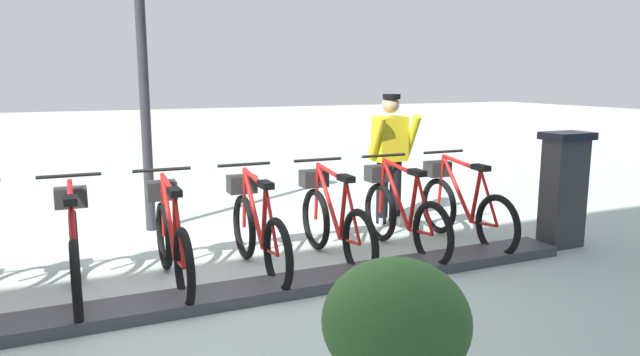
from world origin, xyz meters
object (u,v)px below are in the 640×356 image
at_px(payment_kiosk, 563,188).
at_px(bike_docked_3, 257,229).
at_px(bike_docked_4, 171,238).
at_px(worker_near_rack, 390,154).
at_px(lamp_post, 141,31).
at_px(bike_docked_1, 401,213).
at_px(planter_bush, 396,341).
at_px(bike_docked_5, 74,249).
at_px(bike_docked_0, 462,206).
at_px(bike_docked_2, 333,220).

distance_m(payment_kiosk, bike_docked_3, 3.41).
xyz_separation_m(payment_kiosk, bike_docked_4, (0.57, 4.17, -0.24)).
xyz_separation_m(payment_kiosk, worker_near_rack, (1.64, 1.24, 0.24)).
bearing_deg(bike_docked_4, worker_near_rack, -70.04).
xyz_separation_m(payment_kiosk, lamp_post, (2.58, 4.08, 1.74)).
distance_m(bike_docked_1, worker_near_rack, 1.27).
height_order(bike_docked_4, lamp_post, lamp_post).
bearing_deg(payment_kiosk, bike_docked_1, 71.75).
bearing_deg(planter_bush, bike_docked_1, -32.60).
bearing_deg(bike_docked_3, bike_docked_5, 90.00).
relative_size(payment_kiosk, bike_docked_3, 0.74).
distance_m(payment_kiosk, lamp_post, 5.13).
distance_m(worker_near_rack, lamp_post, 3.35).
relative_size(bike_docked_0, bike_docked_2, 1.00).
bearing_deg(bike_docked_4, bike_docked_2, -90.00).
xyz_separation_m(bike_docked_0, worker_near_rack, (1.06, 0.32, 0.48)).
bearing_deg(bike_docked_5, worker_near_rack, -74.12).
xyz_separation_m(bike_docked_2, lamp_post, (2.01, 1.54, 1.97)).
bearing_deg(worker_near_rack, lamp_post, 71.55).
xyz_separation_m(worker_near_rack, planter_bush, (-3.87, 2.29, -0.37)).
height_order(bike_docked_2, bike_docked_5, same).
bearing_deg(bike_docked_1, payment_kiosk, -108.25).
bearing_deg(payment_kiosk, lamp_post, 57.67).
bearing_deg(bike_docked_2, bike_docked_0, -90.00).
height_order(bike_docked_2, worker_near_rack, worker_near_rack).
height_order(bike_docked_3, worker_near_rack, worker_near_rack).
bearing_deg(bike_docked_3, planter_bush, 176.47).
bearing_deg(bike_docked_4, bike_docked_5, 90.00).
height_order(bike_docked_0, lamp_post, lamp_post).
distance_m(payment_kiosk, planter_bush, 4.18).
bearing_deg(bike_docked_0, bike_docked_5, 90.00).
relative_size(bike_docked_2, worker_near_rack, 1.04).
bearing_deg(bike_docked_3, lamp_post, 19.77).
xyz_separation_m(bike_docked_3, bike_docked_5, (0.00, 1.62, 0.00)).
relative_size(payment_kiosk, bike_docked_5, 0.74).
bearing_deg(planter_bush, bike_docked_0, -42.88).
xyz_separation_m(bike_docked_3, worker_near_rack, (1.06, -2.12, 0.48)).
distance_m(bike_docked_0, bike_docked_1, 0.81).
bearing_deg(worker_near_rack, payment_kiosk, -142.80).
bearing_deg(bike_docked_1, planter_bush, 147.40).
relative_size(worker_near_rack, planter_bush, 1.71).
xyz_separation_m(bike_docked_1, bike_docked_2, (0.00, 0.81, 0.00)).
xyz_separation_m(bike_docked_1, bike_docked_5, (0.00, 3.25, 0.00)).
bearing_deg(bike_docked_3, bike_docked_2, -90.00).
bearing_deg(bike_docked_0, bike_docked_1, 90.00).
bearing_deg(bike_docked_2, bike_docked_1, -90.00).
height_order(bike_docked_5, worker_near_rack, worker_near_rack).
xyz_separation_m(bike_docked_1, lamp_post, (2.01, 2.35, 1.97)).
xyz_separation_m(bike_docked_1, worker_near_rack, (1.06, -0.49, 0.48)).
relative_size(payment_kiosk, worker_near_rack, 0.77).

